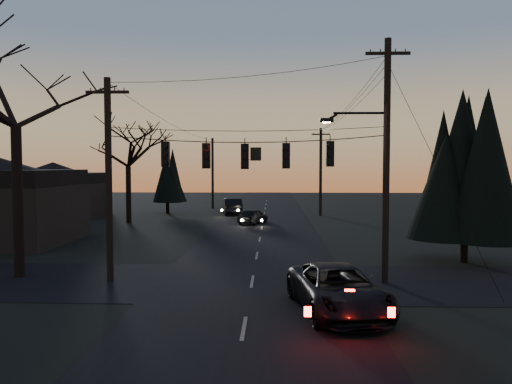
{
  "coord_description": "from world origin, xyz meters",
  "views": [
    {
      "loc": [
        0.85,
        -10.58,
        4.85
      ],
      "look_at": [
        0.22,
        8.19,
        3.86
      ],
      "focal_mm": 35.0,
      "sensor_mm": 36.0,
      "label": 1
    }
  ],
  "objects_px": {
    "utility_pole_right": "(385,283)",
    "utility_pole_left": "(110,281)",
    "utility_pole_far_r": "(320,216)",
    "utility_pole_far_l": "(213,208)",
    "sedan_oncoming_a": "(253,216)",
    "sedan_oncoming_b": "(232,206)",
    "evergreen_right": "(466,175)",
    "suv_near": "(338,290)",
    "bare_tree_left": "(14,66)"
  },
  "relations": [
    {
      "from": "utility_pole_far_r",
      "to": "sedan_oncoming_b",
      "type": "height_order",
      "value": "utility_pole_far_r"
    },
    {
      "from": "suv_near",
      "to": "sedan_oncoming_a",
      "type": "bearing_deg",
      "value": 88.87
    },
    {
      "from": "bare_tree_left",
      "to": "utility_pole_far_l",
      "type": "bearing_deg",
      "value": 83.22
    },
    {
      "from": "utility_pole_far_r",
      "to": "bare_tree_left",
      "type": "height_order",
      "value": "bare_tree_left"
    },
    {
      "from": "utility_pole_left",
      "to": "utility_pole_far_r",
      "type": "xyz_separation_m",
      "value": [
        11.5,
        28.0,
        0.0
      ]
    },
    {
      "from": "evergreen_right",
      "to": "sedan_oncoming_a",
      "type": "xyz_separation_m",
      "value": [
        -11.27,
        16.19,
        -3.73
      ]
    },
    {
      "from": "bare_tree_left",
      "to": "suv_near",
      "type": "height_order",
      "value": "bare_tree_left"
    },
    {
      "from": "utility_pole_left",
      "to": "bare_tree_left",
      "type": "bearing_deg",
      "value": 171.79
    },
    {
      "from": "evergreen_right",
      "to": "sedan_oncoming_b",
      "type": "relative_size",
      "value": 1.55
    },
    {
      "from": "sedan_oncoming_b",
      "to": "bare_tree_left",
      "type": "bearing_deg",
      "value": 66.82
    },
    {
      "from": "utility_pole_right",
      "to": "utility_pole_far_l",
      "type": "distance_m",
      "value": 37.79
    },
    {
      "from": "utility_pole_left",
      "to": "utility_pole_far_l",
      "type": "xyz_separation_m",
      "value": [
        0.0,
        36.0,
        0.0
      ]
    },
    {
      "from": "sedan_oncoming_a",
      "to": "sedan_oncoming_b",
      "type": "bearing_deg",
      "value": -53.52
    },
    {
      "from": "utility_pole_right",
      "to": "suv_near",
      "type": "xyz_separation_m",
      "value": [
        -2.49,
        -4.25,
        0.76
      ]
    },
    {
      "from": "utility_pole_far_r",
      "to": "sedan_oncoming_b",
      "type": "xyz_separation_m",
      "value": [
        -8.7,
        0.92,
        0.8
      ]
    },
    {
      "from": "bare_tree_left",
      "to": "sedan_oncoming_a",
      "type": "bearing_deg",
      "value": 65.01
    },
    {
      "from": "suv_near",
      "to": "utility_pole_left",
      "type": "bearing_deg",
      "value": 144.95
    },
    {
      "from": "utility_pole_far_l",
      "to": "utility_pole_left",
      "type": "bearing_deg",
      "value": -90.0
    },
    {
      "from": "evergreen_right",
      "to": "sedan_oncoming_a",
      "type": "distance_m",
      "value": 20.08
    },
    {
      "from": "utility_pole_right",
      "to": "sedan_oncoming_a",
      "type": "distance_m",
      "value": 21.73
    },
    {
      "from": "evergreen_right",
      "to": "sedan_oncoming_b",
      "type": "distance_m",
      "value": 28.13
    },
    {
      "from": "utility_pole_far_l",
      "to": "utility_pole_right",
      "type": "bearing_deg",
      "value": -72.28
    },
    {
      "from": "utility_pole_right",
      "to": "utility_pole_left",
      "type": "bearing_deg",
      "value": 180.0
    },
    {
      "from": "utility_pole_far_r",
      "to": "sedan_oncoming_b",
      "type": "relative_size",
      "value": 1.74
    },
    {
      "from": "utility_pole_right",
      "to": "utility_pole_left",
      "type": "xyz_separation_m",
      "value": [
        -11.5,
        0.0,
        0.0
      ]
    },
    {
      "from": "utility_pole_right",
      "to": "sedan_oncoming_a",
      "type": "relative_size",
      "value": 2.63
    },
    {
      "from": "sedan_oncoming_a",
      "to": "utility_pole_far_l",
      "type": "bearing_deg",
      "value": -51.09
    },
    {
      "from": "utility_pole_far_l",
      "to": "bare_tree_left",
      "type": "bearing_deg",
      "value": -96.78
    },
    {
      "from": "evergreen_right",
      "to": "utility_pole_far_r",
      "type": "bearing_deg",
      "value": 102.0
    },
    {
      "from": "utility_pole_right",
      "to": "bare_tree_left",
      "type": "distance_m",
      "value": 18.18
    },
    {
      "from": "utility_pole_left",
      "to": "utility_pole_far_l",
      "type": "height_order",
      "value": "utility_pole_left"
    },
    {
      "from": "utility_pole_far_l",
      "to": "bare_tree_left",
      "type": "height_order",
      "value": "bare_tree_left"
    },
    {
      "from": "utility_pole_right",
      "to": "utility_pole_far_r",
      "type": "xyz_separation_m",
      "value": [
        0.0,
        28.0,
        0.0
      ]
    },
    {
      "from": "utility_pole_right",
      "to": "utility_pole_left",
      "type": "height_order",
      "value": "utility_pole_right"
    },
    {
      "from": "bare_tree_left",
      "to": "suv_near",
      "type": "bearing_deg",
      "value": -20.18
    },
    {
      "from": "utility_pole_right",
      "to": "bare_tree_left",
      "type": "relative_size",
      "value": 0.77
    },
    {
      "from": "utility_pole_left",
      "to": "sedan_oncoming_b",
      "type": "xyz_separation_m",
      "value": [
        2.8,
        28.92,
        0.8
      ]
    },
    {
      "from": "utility_pole_left",
      "to": "suv_near",
      "type": "distance_m",
      "value": 9.99
    },
    {
      "from": "utility_pole_right",
      "to": "utility_pole_far_l",
      "type": "relative_size",
      "value": 1.25
    },
    {
      "from": "utility_pole_left",
      "to": "sedan_oncoming_b",
      "type": "distance_m",
      "value": 29.07
    },
    {
      "from": "utility_pole_right",
      "to": "utility_pole_far_r",
      "type": "distance_m",
      "value": 28.0
    },
    {
      "from": "utility_pole_right",
      "to": "sedan_oncoming_a",
      "type": "height_order",
      "value": "utility_pole_right"
    },
    {
      "from": "utility_pole_left",
      "to": "sedan_oncoming_a",
      "type": "height_order",
      "value": "utility_pole_left"
    },
    {
      "from": "utility_pole_left",
      "to": "evergreen_right",
      "type": "height_order",
      "value": "evergreen_right"
    },
    {
      "from": "evergreen_right",
      "to": "bare_tree_left",
      "type": "bearing_deg",
      "value": -169.07
    },
    {
      "from": "utility_pole_right",
      "to": "utility_pole_far_r",
      "type": "relative_size",
      "value": 1.18
    },
    {
      "from": "sedan_oncoming_a",
      "to": "sedan_oncoming_b",
      "type": "height_order",
      "value": "sedan_oncoming_b"
    },
    {
      "from": "utility_pole_right",
      "to": "utility_pole_far_r",
      "type": "bearing_deg",
      "value": 90.0
    },
    {
      "from": "suv_near",
      "to": "sedan_oncoming_b",
      "type": "relative_size",
      "value": 1.12
    },
    {
      "from": "evergreen_right",
      "to": "suv_near",
      "type": "height_order",
      "value": "evergreen_right"
    }
  ]
}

